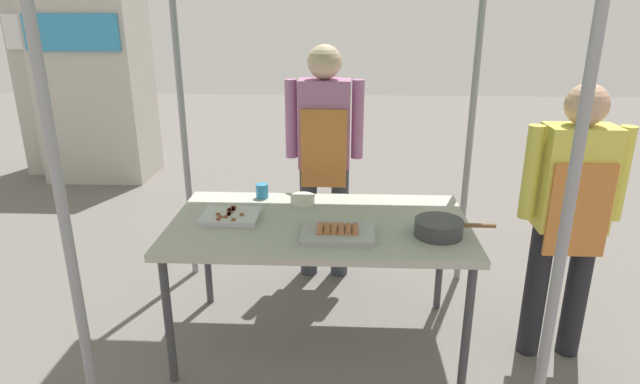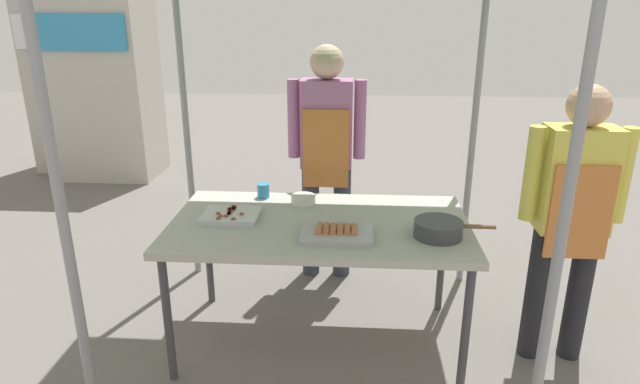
{
  "view_description": "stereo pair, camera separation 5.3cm",
  "coord_description": "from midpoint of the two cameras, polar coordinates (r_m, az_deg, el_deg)",
  "views": [
    {
      "loc": [
        0.13,
        -2.66,
        1.85
      ],
      "look_at": [
        0.0,
        0.05,
        0.9
      ],
      "focal_mm": 30.03,
      "sensor_mm": 36.0,
      "label": 1
    },
    {
      "loc": [
        0.18,
        -2.66,
        1.85
      ],
      "look_at": [
        0.0,
        0.05,
        0.9
      ],
      "focal_mm": 30.03,
      "sensor_mm": 36.0,
      "label": 2
    }
  ],
  "objects": [
    {
      "name": "neighbor_stall_right",
      "position": [
        6.95,
        -24.86,
        10.5
      ],
      "size": [
        0.74,
        0.75,
        1.98
      ],
      "color": "#B7B2A8",
      "rests_on": "ground"
    },
    {
      "name": "condiment_bowl",
      "position": [
        3.14,
        -1.3,
        -0.79
      ],
      "size": [
        0.14,
        0.14,
        0.05
      ],
      "primitive_type": "cylinder",
      "color": "silver",
      "rests_on": "stall_table"
    },
    {
      "name": "neighbor_stall_left",
      "position": [
        6.44,
        -21.82,
        10.37
      ],
      "size": [
        1.06,
        0.77,
        1.99
      ],
      "color": "#B7B2A8",
      "rests_on": "ground"
    },
    {
      "name": "customer_nearby",
      "position": [
        3.01,
        25.73,
        -1.5
      ],
      "size": [
        0.52,
        0.22,
        1.5
      ],
      "color": "black",
      "rests_on": "ground"
    },
    {
      "name": "ground_plane",
      "position": [
        3.25,
        0.42,
        -15.46
      ],
      "size": [
        18.0,
        18.0,
        0.0
      ],
      "primitive_type": "plane",
      "color": "#66605B"
    },
    {
      "name": "tray_grilled_sausages",
      "position": [
        2.7,
        2.36,
        -4.34
      ],
      "size": [
        0.36,
        0.26,
        0.05
      ],
      "color": "#ADADB2",
      "rests_on": "stall_table"
    },
    {
      "name": "cooking_wok",
      "position": [
        2.75,
        13.08,
        -3.77
      ],
      "size": [
        0.4,
        0.24,
        0.08
      ],
      "color": "#38383A",
      "rests_on": "stall_table"
    },
    {
      "name": "drink_cup_near_edge",
      "position": [
        3.25,
        -5.6,
        0.16
      ],
      "size": [
        0.07,
        0.07,
        0.08
      ],
      "primitive_type": "cylinder",
      "color": "#338CBF",
      "rests_on": "stall_table"
    },
    {
      "name": "stall_table",
      "position": [
        2.91,
        0.46,
        -4.1
      ],
      "size": [
        1.6,
        0.9,
        0.75
      ],
      "color": "#B7B2A8",
      "rests_on": "ground"
    },
    {
      "name": "vendor_woman",
      "position": [
        3.61,
        1.12,
        4.98
      ],
      "size": [
        0.52,
        0.23,
        1.62
      ],
      "rotation": [
        0.0,
        0.0,
        3.14
      ],
      "color": "#333842",
      "rests_on": "ground"
    },
    {
      "name": "tray_meat_skewers",
      "position": [
        2.95,
        -8.99,
        -2.49
      ],
      "size": [
        0.31,
        0.24,
        0.04
      ],
      "color": "silver",
      "rests_on": "stall_table"
    }
  ]
}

